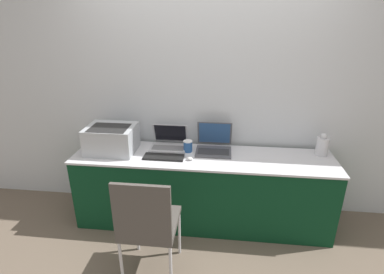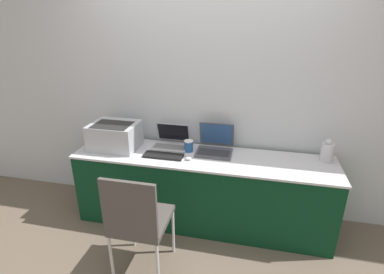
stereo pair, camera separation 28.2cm
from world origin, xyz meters
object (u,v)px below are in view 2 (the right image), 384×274
Objects in this scene: mouse at (188,159)px; metal_pitcher at (327,151)px; printer at (115,135)px; laptop_right at (215,146)px; external_keyboard at (163,156)px; chair at (138,218)px; laptop_left at (171,142)px; coffee_cup at (189,146)px.

metal_pitcher is at bearing 11.94° from mouse.
laptop_right is at bearing 7.58° from printer.
metal_pitcher is (1.24, 0.26, 0.08)m from mouse.
external_keyboard is 1.72× the size of metal_pitcher.
printer is 0.48× the size of chair.
laptop_left is 0.95× the size of external_keyboard.
laptop_right reaches higher than laptop_left.
metal_pitcher is at bearing 0.85° from laptop_right.
laptop_right is 1.57× the size of metal_pitcher.
chair is at bearing -102.51° from coffee_cup.
metal_pitcher reaches higher than external_keyboard.
laptop_right is 0.33m from mouse.
external_keyboard is 6.49× the size of mouse.
laptop_left is 6.16× the size of mouse.
laptop_left reaches higher than external_keyboard.
mouse is (0.25, -0.27, -0.03)m from laptop_left.
laptop_left reaches higher than coffee_cup.
laptop_left is 1.04× the size of laptop_right.
laptop_left is at bearing 176.71° from laptop_right.
coffee_cup is 0.51× the size of metal_pitcher.
coffee_cup is 1.93× the size of mouse.
coffee_cup is (0.20, -0.08, 0.01)m from laptop_left.
metal_pitcher is 0.23× the size of chair.
printer reaches higher than external_keyboard.
laptop_right is at bearing 12.29° from coffee_cup.
laptop_left is at bearing 16.44° from printer.
chair reaches higher than coffee_cup.
printer is 0.57m from laptop_left.
metal_pitcher is (1.03, 0.02, 0.04)m from laptop_right.
printer is 0.56m from external_keyboard.
metal_pitcher is (2.02, 0.15, -0.04)m from printer.
coffee_cup is at bearing 77.49° from chair.
metal_pitcher is (1.49, -0.01, 0.05)m from laptop_left.
printer is at bearing 169.77° from external_keyboard.
laptop_left is 0.26m from external_keyboard.
laptop_right is at bearing 49.65° from mouse.
chair is (-0.19, -0.87, -0.24)m from coffee_cup.
laptop_right is at bearing 26.41° from external_keyboard.
chair is at bearing -109.09° from mouse.
laptop_right is (0.46, -0.03, 0.01)m from laptop_left.
printer is 0.80m from mouse.
coffee_cup reaches higher than mouse.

